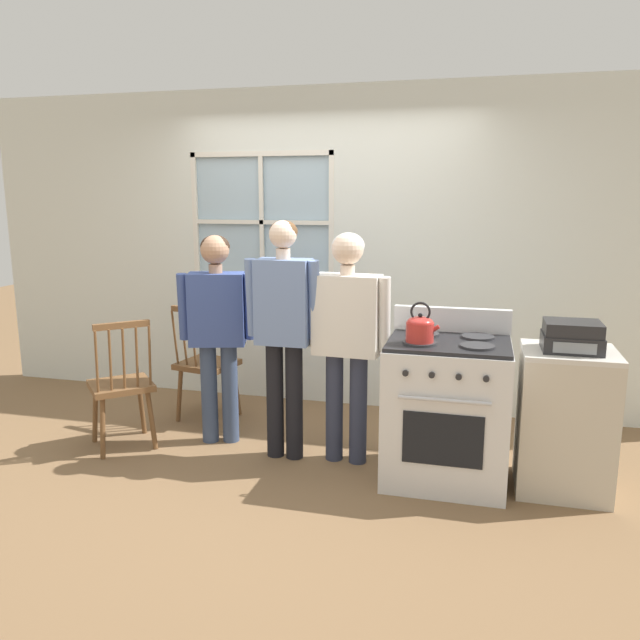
{
  "coord_description": "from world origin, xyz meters",
  "views": [
    {
      "loc": [
        1.28,
        -3.79,
        1.82
      ],
      "look_at": [
        0.26,
        0.14,
        1.0
      ],
      "focal_mm": 35.0,
      "sensor_mm": 36.0,
      "label": 1
    }
  ],
  "objects_px": {
    "side_counter": "(565,421)",
    "person_teen_center": "(284,320)",
    "stove": "(446,409)",
    "person_elderly_left": "(217,319)",
    "person_adult_right": "(347,325)",
    "chair_near_wall": "(206,365)",
    "potted_plant": "(292,283)",
    "kettle": "(420,328)",
    "stereo": "(572,337)",
    "chair_by_window": "(122,387)"
  },
  "relations": [
    {
      "from": "person_elderly_left",
      "to": "potted_plant",
      "type": "relative_size",
      "value": 5.71
    },
    {
      "from": "stove",
      "to": "side_counter",
      "type": "xyz_separation_m",
      "value": [
        0.72,
        0.04,
        -0.02
      ]
    },
    {
      "from": "chair_near_wall",
      "to": "stove",
      "type": "bearing_deg",
      "value": 173.25
    },
    {
      "from": "chair_near_wall",
      "to": "stove",
      "type": "distance_m",
      "value": 2.06
    },
    {
      "from": "person_adult_right",
      "to": "side_counter",
      "type": "distance_m",
      "value": 1.49
    },
    {
      "from": "chair_by_window",
      "to": "kettle",
      "type": "distance_m",
      "value": 2.21
    },
    {
      "from": "person_elderly_left",
      "to": "chair_by_window",
      "type": "bearing_deg",
      "value": -172.8
    },
    {
      "from": "person_elderly_left",
      "to": "person_adult_right",
      "type": "xyz_separation_m",
      "value": [
        0.98,
        -0.11,
        0.03
      ]
    },
    {
      "from": "person_elderly_left",
      "to": "kettle",
      "type": "bearing_deg",
      "value": -29.65
    },
    {
      "from": "person_teen_center",
      "to": "stereo",
      "type": "height_order",
      "value": "person_teen_center"
    },
    {
      "from": "person_teen_center",
      "to": "person_adult_right",
      "type": "bearing_deg",
      "value": 5.38
    },
    {
      "from": "chair_by_window",
      "to": "chair_near_wall",
      "type": "bearing_deg",
      "value": -159.62
    },
    {
      "from": "person_elderly_left",
      "to": "person_adult_right",
      "type": "distance_m",
      "value": 0.99
    },
    {
      "from": "person_teen_center",
      "to": "person_adult_right",
      "type": "xyz_separation_m",
      "value": [
        0.43,
        0.04,
        -0.02
      ]
    },
    {
      "from": "person_elderly_left",
      "to": "side_counter",
      "type": "relative_size",
      "value": 1.71
    },
    {
      "from": "person_adult_right",
      "to": "chair_near_wall",
      "type": "bearing_deg",
      "value": 161.29
    },
    {
      "from": "chair_near_wall",
      "to": "stereo",
      "type": "xyz_separation_m",
      "value": [
        2.68,
        -0.61,
        0.53
      ]
    },
    {
      "from": "kettle",
      "to": "side_counter",
      "type": "distance_m",
      "value": 1.07
    },
    {
      "from": "potted_plant",
      "to": "side_counter",
      "type": "distance_m",
      "value": 2.51
    },
    {
      "from": "side_counter",
      "to": "stereo",
      "type": "distance_m",
      "value": 0.54
    },
    {
      "from": "potted_plant",
      "to": "stereo",
      "type": "height_order",
      "value": "potted_plant"
    },
    {
      "from": "chair_near_wall",
      "to": "side_counter",
      "type": "distance_m",
      "value": 2.74
    },
    {
      "from": "kettle",
      "to": "side_counter",
      "type": "xyz_separation_m",
      "value": [
        0.89,
        0.17,
        -0.57
      ]
    },
    {
      "from": "side_counter",
      "to": "person_teen_center",
      "type": "bearing_deg",
      "value": 178.91
    },
    {
      "from": "chair_by_window",
      "to": "potted_plant",
      "type": "height_order",
      "value": "potted_plant"
    },
    {
      "from": "person_elderly_left",
      "to": "person_teen_center",
      "type": "xyz_separation_m",
      "value": [
        0.55,
        -0.15,
        0.05
      ]
    },
    {
      "from": "chair_near_wall",
      "to": "person_adult_right",
      "type": "height_order",
      "value": "person_adult_right"
    },
    {
      "from": "stove",
      "to": "side_counter",
      "type": "distance_m",
      "value": 0.72
    },
    {
      "from": "chair_near_wall",
      "to": "person_adult_right",
      "type": "xyz_separation_m",
      "value": [
        1.28,
        -0.52,
        0.51
      ]
    },
    {
      "from": "chair_near_wall",
      "to": "kettle",
      "type": "bearing_deg",
      "value": 168.01
    },
    {
      "from": "kettle",
      "to": "side_counter",
      "type": "bearing_deg",
      "value": 11.06
    },
    {
      "from": "kettle",
      "to": "stereo",
      "type": "xyz_separation_m",
      "value": [
        0.89,
        0.15,
        -0.04
      ]
    },
    {
      "from": "chair_by_window",
      "to": "person_adult_right",
      "type": "xyz_separation_m",
      "value": [
        1.63,
        0.17,
        0.51
      ]
    },
    {
      "from": "chair_near_wall",
      "to": "stereo",
      "type": "relative_size",
      "value": 2.83
    },
    {
      "from": "chair_by_window",
      "to": "person_teen_center",
      "type": "distance_m",
      "value": 1.31
    },
    {
      "from": "chair_by_window",
      "to": "person_adult_right",
      "type": "distance_m",
      "value": 1.71
    },
    {
      "from": "chair_near_wall",
      "to": "potted_plant",
      "type": "relative_size",
      "value": 3.57
    },
    {
      "from": "kettle",
      "to": "potted_plant",
      "type": "distance_m",
      "value": 1.84
    },
    {
      "from": "person_teen_center",
      "to": "kettle",
      "type": "xyz_separation_m",
      "value": [
        0.94,
        -0.21,
        0.04
      ]
    },
    {
      "from": "stereo",
      "to": "person_adult_right",
      "type": "bearing_deg",
      "value": 176.06
    },
    {
      "from": "person_adult_right",
      "to": "stereo",
      "type": "bearing_deg",
      "value": -0.69
    },
    {
      "from": "chair_by_window",
      "to": "chair_near_wall",
      "type": "xyz_separation_m",
      "value": [
        0.34,
        0.69,
        0.0
      ]
    },
    {
      "from": "potted_plant",
      "to": "chair_near_wall",
      "type": "bearing_deg",
      "value": -132.7
    },
    {
      "from": "chair_near_wall",
      "to": "kettle",
      "type": "xyz_separation_m",
      "value": [
        1.79,
        -0.77,
        0.57
      ]
    },
    {
      "from": "chair_near_wall",
      "to": "person_teen_center",
      "type": "relative_size",
      "value": 0.58
    },
    {
      "from": "potted_plant",
      "to": "stereo",
      "type": "relative_size",
      "value": 0.79
    },
    {
      "from": "person_adult_right",
      "to": "stereo",
      "type": "height_order",
      "value": "person_adult_right"
    },
    {
      "from": "person_elderly_left",
      "to": "stereo",
      "type": "height_order",
      "value": "person_elderly_left"
    },
    {
      "from": "person_elderly_left",
      "to": "stereo",
      "type": "distance_m",
      "value": 2.39
    },
    {
      "from": "chair_by_window",
      "to": "kettle",
      "type": "relative_size",
      "value": 3.9
    }
  ]
}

